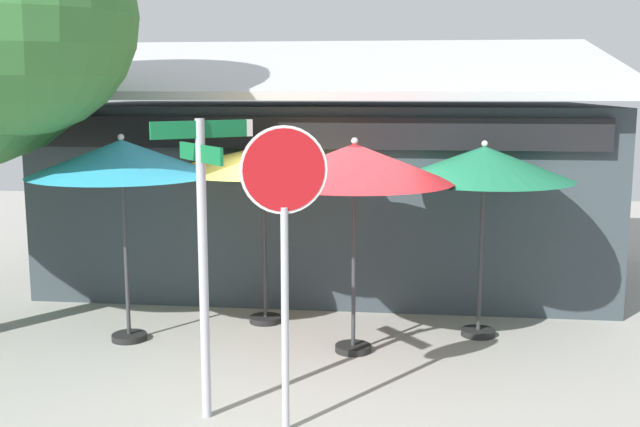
% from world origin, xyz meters
% --- Properties ---
extents(ground_plane, '(28.00, 28.00, 0.10)m').
position_xyz_m(ground_plane, '(0.00, 0.00, -0.05)').
color(ground_plane, '#9E9B93').
extents(cafe_building, '(9.10, 5.14, 4.08)m').
position_xyz_m(cafe_building, '(-0.31, 4.50, 1.56)').
color(cafe_building, '#333D42').
rests_on(cafe_building, ground).
extents(street_sign_post, '(0.81, 0.76, 2.90)m').
position_xyz_m(street_sign_post, '(-0.89, -1.42, 1.81)').
color(street_sign_post, '#A8AAB2').
rests_on(street_sign_post, ground).
extents(stop_sign, '(0.75, 0.28, 2.85)m').
position_xyz_m(stop_sign, '(-0.08, -1.63, 2.00)').
color(stop_sign, '#A8AAB2').
rests_on(stop_sign, ground).
extents(patio_umbrella_teal_left, '(2.31, 2.31, 2.62)m').
position_xyz_m(patio_umbrella_teal_left, '(-2.48, 0.70, 2.31)').
color(patio_umbrella_teal_left, black).
rests_on(patio_umbrella_teal_left, ground).
extents(patio_umbrella_mustard_center, '(2.64, 2.64, 2.49)m').
position_xyz_m(patio_umbrella_mustard_center, '(-0.90, 1.65, 2.24)').
color(patio_umbrella_mustard_center, black).
rests_on(patio_umbrella_mustard_center, ground).
extents(patio_umbrella_crimson_right, '(2.35, 2.35, 2.60)m').
position_xyz_m(patio_umbrella_crimson_right, '(0.38, 0.61, 2.29)').
color(patio_umbrella_crimson_right, black).
rests_on(patio_umbrella_crimson_right, ground).
extents(patio_umbrella_forest_green_far_right, '(2.24, 2.24, 2.53)m').
position_xyz_m(patio_umbrella_forest_green_far_right, '(1.95, 1.41, 2.23)').
color(patio_umbrella_forest_green_far_right, black).
rests_on(patio_umbrella_forest_green_far_right, ground).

